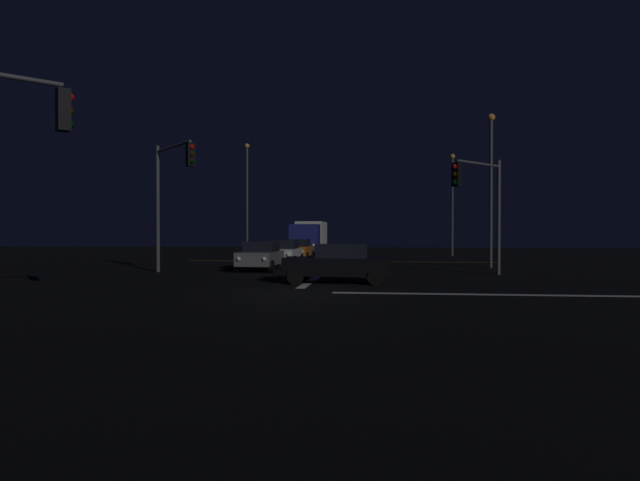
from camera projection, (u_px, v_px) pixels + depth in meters
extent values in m
cube|color=black|center=(295.00, 294.00, 17.70)|extent=(120.00, 120.00, 0.10)
cube|color=white|center=(321.00, 274.00, 25.78)|extent=(0.35, 13.92, 0.01)
cube|color=yellow|center=(339.00, 261.00, 37.31)|extent=(22.00, 0.15, 0.01)
cube|color=white|center=(549.00, 295.00, 16.78)|extent=(13.92, 0.40, 0.01)
cube|color=slate|center=(261.00, 258.00, 28.18)|extent=(1.80, 4.20, 0.70)
cube|color=black|center=(262.00, 246.00, 28.37)|extent=(1.60, 2.00, 0.55)
cylinder|color=black|center=(271.00, 266.00, 26.55)|extent=(0.22, 0.64, 0.64)
cylinder|color=black|center=(237.00, 266.00, 26.75)|extent=(0.22, 0.64, 0.64)
cylinder|color=black|center=(283.00, 263.00, 29.63)|extent=(0.22, 0.64, 0.64)
cylinder|color=black|center=(251.00, 263.00, 29.83)|extent=(0.22, 0.64, 0.64)
sphere|color=#F9EFC6|center=(264.00, 259.00, 26.00)|extent=(0.22, 0.22, 0.22)
sphere|color=#F9EFC6|center=(238.00, 259.00, 26.15)|extent=(0.22, 0.22, 0.22)
cube|color=silver|center=(284.00, 254.00, 33.55)|extent=(1.80, 4.20, 0.70)
cube|color=black|center=(284.00, 244.00, 33.74)|extent=(1.60, 2.00, 0.55)
cylinder|color=black|center=(294.00, 261.00, 31.91)|extent=(0.22, 0.64, 0.64)
cylinder|color=black|center=(265.00, 261.00, 32.11)|extent=(0.22, 0.64, 0.64)
cylinder|color=black|center=(301.00, 259.00, 34.99)|extent=(0.22, 0.64, 0.64)
cylinder|color=black|center=(275.00, 258.00, 35.19)|extent=(0.22, 0.64, 0.64)
sphere|color=#F9EFC6|center=(288.00, 255.00, 31.37)|extent=(0.22, 0.22, 0.22)
sphere|color=#F9EFC6|center=(267.00, 255.00, 31.51)|extent=(0.22, 0.22, 0.22)
cube|color=#C66014|center=(298.00, 251.00, 39.69)|extent=(1.80, 4.20, 0.70)
cube|color=black|center=(298.00, 243.00, 39.88)|extent=(1.60, 2.00, 0.55)
cylinder|color=black|center=(307.00, 257.00, 38.05)|extent=(0.22, 0.64, 0.64)
cylinder|color=black|center=(282.00, 256.00, 38.26)|extent=(0.22, 0.64, 0.64)
cylinder|color=black|center=(312.00, 255.00, 41.14)|extent=(0.22, 0.64, 0.64)
cylinder|color=black|center=(289.00, 255.00, 41.34)|extent=(0.22, 0.64, 0.64)
sphere|color=#F9EFC6|center=(302.00, 251.00, 37.51)|extent=(0.22, 0.22, 0.22)
sphere|color=#F9EFC6|center=(284.00, 251.00, 37.66)|extent=(0.22, 0.22, 0.22)
cube|color=navy|center=(305.00, 238.00, 44.56)|extent=(2.40, 2.20, 2.30)
cube|color=silver|center=(312.00, 236.00, 49.03)|extent=(2.40, 5.00, 2.60)
cylinder|color=black|center=(320.00, 251.00, 45.04)|extent=(0.28, 0.96, 0.96)
cylinder|color=black|center=(292.00, 251.00, 45.30)|extent=(0.28, 0.96, 0.96)
cylinder|color=black|center=(325.00, 250.00, 49.71)|extent=(0.28, 0.96, 0.96)
cylinder|color=black|center=(300.00, 249.00, 49.97)|extent=(0.28, 0.96, 0.96)
sphere|color=#F9EFC6|center=(313.00, 245.00, 43.33)|extent=(0.26, 0.26, 0.26)
sphere|color=#F9EFC6|center=(293.00, 245.00, 43.52)|extent=(0.26, 0.26, 0.26)
cube|color=black|center=(337.00, 266.00, 21.02)|extent=(4.20, 1.80, 0.70)
cube|color=black|center=(342.00, 251.00, 20.99)|extent=(2.00, 1.60, 0.55)
cylinder|color=black|center=(295.00, 276.00, 20.30)|extent=(0.64, 0.22, 0.64)
cylinder|color=black|center=(302.00, 273.00, 22.09)|extent=(0.64, 0.22, 0.64)
cylinder|color=black|center=(376.00, 277.00, 19.96)|extent=(0.64, 0.22, 0.64)
cylinder|color=black|center=(376.00, 274.00, 21.75)|extent=(0.64, 0.22, 0.64)
sphere|color=#F9EFC6|center=(282.00, 266.00, 20.61)|extent=(0.22, 0.22, 0.22)
sphere|color=#F9EFC6|center=(288.00, 264.00, 21.90)|extent=(0.22, 0.22, 0.22)
cylinder|color=#4C4C51|center=(499.00, 218.00, 25.19)|extent=(0.18, 0.18, 5.50)
cylinder|color=#4C4C51|center=(479.00, 164.00, 24.14)|extent=(2.40, 2.40, 0.12)
cube|color=black|center=(457.00, 175.00, 23.13)|extent=(0.46, 0.46, 1.05)
sphere|color=red|center=(454.00, 167.00, 23.02)|extent=(0.22, 0.22, 0.22)
sphere|color=black|center=(454.00, 174.00, 23.03)|extent=(0.22, 0.22, 0.22)
sphere|color=black|center=(454.00, 182.00, 23.03)|extent=(0.22, 0.22, 0.22)
cube|color=black|center=(63.00, 110.00, 13.17)|extent=(0.46, 0.46, 1.05)
sphere|color=red|center=(70.00, 97.00, 13.26)|extent=(0.22, 0.22, 0.22)
sphere|color=black|center=(70.00, 111.00, 13.27)|extent=(0.22, 0.22, 0.22)
sphere|color=black|center=(70.00, 125.00, 13.27)|extent=(0.22, 0.22, 0.22)
cylinder|color=#4C4C51|center=(158.00, 209.00, 27.09)|extent=(0.18, 0.18, 6.51)
cylinder|color=#4C4C51|center=(173.00, 147.00, 25.52)|extent=(2.85, 2.85, 0.12)
cube|color=black|center=(190.00, 155.00, 24.00)|extent=(0.46, 0.46, 1.05)
sphere|color=red|center=(192.00, 147.00, 23.87)|extent=(0.22, 0.22, 0.22)
sphere|color=black|center=(192.00, 154.00, 23.88)|extent=(0.22, 0.22, 0.22)
sphere|color=black|center=(192.00, 162.00, 23.88)|extent=(0.22, 0.22, 0.22)
cylinder|color=#424247|center=(247.00, 202.00, 48.21)|extent=(0.20, 0.20, 9.86)
sphere|color=#F9AD47|center=(247.00, 146.00, 48.15)|extent=(0.44, 0.44, 0.44)
cylinder|color=#424247|center=(491.00, 194.00, 30.26)|extent=(0.20, 0.20, 8.49)
sphere|color=#F9AD47|center=(491.00, 117.00, 30.21)|extent=(0.44, 0.44, 0.44)
cylinder|color=#424247|center=(452.00, 207.00, 46.16)|extent=(0.20, 0.20, 8.59)
sphere|color=#F9AD47|center=(452.00, 156.00, 46.10)|extent=(0.44, 0.44, 0.44)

